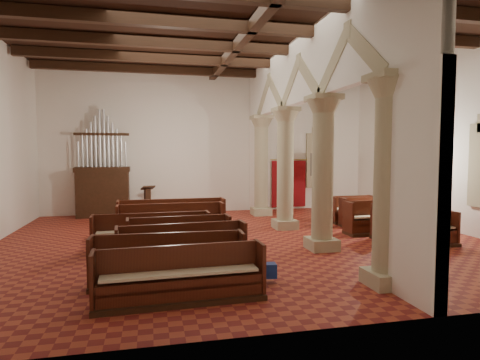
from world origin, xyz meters
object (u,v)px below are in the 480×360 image
at_px(processional_banner, 317,193).
at_px(aisle_pew_0, 423,235).
at_px(lectern, 147,203).
at_px(nave_pew_0, 181,284).
at_px(pipe_organ, 103,183).

height_order(processional_banner, aisle_pew_0, processional_banner).
height_order(lectern, aisle_pew_0, lectern).
bearing_deg(nave_pew_0, processional_banner, 52.32).
bearing_deg(aisle_pew_0, processional_banner, 95.00).
bearing_deg(processional_banner, lectern, 177.31).
relative_size(pipe_organ, processional_banner, 1.60).
bearing_deg(pipe_organ, nave_pew_0, -76.73).
height_order(lectern, nave_pew_0, lectern).
relative_size(lectern, nave_pew_0, 0.42).
relative_size(processional_banner, nave_pew_0, 0.93).
distance_m(lectern, processional_banner, 7.15).
relative_size(nave_pew_0, aisle_pew_0, 1.54).
xyz_separation_m(lectern, aisle_pew_0, (7.47, -7.24, -0.19)).
height_order(pipe_organ, aisle_pew_0, pipe_organ).
distance_m(pipe_organ, nave_pew_0, 10.31).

